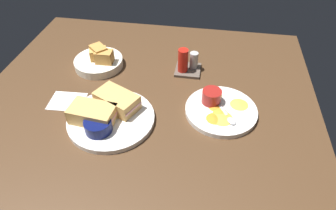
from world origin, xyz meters
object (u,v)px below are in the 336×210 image
object	(u,v)px
ramekin_light_gravy	(212,96)
spoon_by_gravy_ramekin	(229,118)
plate_sandwich_main	(111,119)
sandwich_half_far	(93,114)
ramekin_dark_sauce	(98,125)
condiment_caddy	(187,64)
plate_chips_companion	(221,111)
sandwich_half_near	(117,101)
bread_basket_rear	(99,60)
spoon_by_dark_ramekin	(116,119)

from	to	relation	value
ramekin_light_gravy	spoon_by_gravy_ramekin	xyz separation A→B (cm)	(5.70, -6.85, -1.94)
plate_sandwich_main	spoon_by_gravy_ramekin	world-z (taller)	spoon_by_gravy_ramekin
sandwich_half_far	ramekin_light_gravy	distance (cm)	36.15
ramekin_dark_sauce	ramekin_light_gravy	xyz separation A→B (cm)	(30.67, 17.27, 0.38)
sandwich_half_far	condiment_caddy	distance (cm)	38.84
ramekin_dark_sauce	condiment_caddy	world-z (taller)	condiment_caddy
plate_chips_companion	plate_sandwich_main	bearing A→B (deg)	-164.48
spoon_by_gravy_ramekin	sandwich_half_near	bearing A→B (deg)	-180.00
ramekin_light_gravy	plate_sandwich_main	bearing A→B (deg)	-157.98
sandwich_half_far	ramekin_light_gravy	bearing A→B (deg)	22.00
sandwich_half_far	condiment_caddy	bearing A→B (deg)	51.97
bread_basket_rear	spoon_by_gravy_ramekin	bearing A→B (deg)	-24.87
plate_sandwich_main	bread_basket_rear	bearing A→B (deg)	115.44
ramekin_dark_sauce	plate_chips_companion	distance (cm)	37.05
plate_sandwich_main	sandwich_half_far	size ratio (longest dim) A/B	1.86
sandwich_half_near	spoon_by_dark_ramekin	bearing A→B (deg)	-79.79
sandwich_half_far	ramekin_dark_sauce	xyz separation A→B (cm)	(2.85, -3.73, -0.48)
sandwich_half_near	sandwich_half_far	bearing A→B (deg)	-128.16
plate_sandwich_main	spoon_by_dark_ramekin	size ratio (longest dim) A/B	2.90
sandwich_half_near	sandwich_half_far	size ratio (longest dim) A/B	1.08
plate_sandwich_main	ramekin_dark_sauce	bearing A→B (deg)	-107.16
plate_sandwich_main	bread_basket_rear	size ratio (longest dim) A/B	1.47
sandwich_half_far	ramekin_light_gravy	xyz separation A→B (cm)	(33.52, 13.54, -0.10)
condiment_caddy	bread_basket_rear	bearing A→B (deg)	-176.60
spoon_by_dark_ramekin	ramekin_light_gravy	xyz separation A→B (cm)	(27.25, 12.44, 1.94)
plate_sandwich_main	spoon_by_gravy_ramekin	distance (cm)	35.01
plate_sandwich_main	ramekin_light_gravy	xyz separation A→B (cm)	(28.95, 11.71, 3.10)
sandwich_half_near	ramekin_dark_sauce	world-z (taller)	sandwich_half_near
sandwich_half_far	plate_chips_companion	bearing A→B (deg)	16.33
ramekin_light_gravy	spoon_by_gravy_ramekin	distance (cm)	9.12
ramekin_dark_sauce	bread_basket_rear	xyz separation A→B (cm)	(-11.05, 32.41, -0.98)
plate_sandwich_main	sandwich_half_near	bearing A→B (deg)	81.84
plate_chips_companion	bread_basket_rear	size ratio (longest dim) A/B	1.25
ramekin_light_gravy	bread_basket_rear	size ratio (longest dim) A/B	0.34
sandwich_half_near	bread_basket_rear	size ratio (longest dim) A/B	0.85
plate_sandwich_main	ramekin_dark_sauce	size ratio (longest dim) A/B	3.35
sandwich_half_near	bread_basket_rear	xyz separation A→B (cm)	(-13.47, 21.98, -1.46)
ramekin_light_gravy	plate_chips_companion	bearing A→B (deg)	-39.81
spoon_by_gravy_ramekin	bread_basket_rear	xyz separation A→B (cm)	(-47.43, 21.98, 0.58)
sandwich_half_near	spoon_by_gravy_ramekin	bearing A→B (deg)	0.00
sandwich_half_near	spoon_by_gravy_ramekin	xyz separation A→B (cm)	(33.96, 0.00, -2.04)
sandwich_half_near	spoon_by_dark_ramekin	distance (cm)	6.04
sandwich_half_near	bread_basket_rear	distance (cm)	25.82
ramekin_light_gravy	bread_basket_rear	xyz separation A→B (cm)	(-41.72, 15.14, -1.36)
ramekin_dark_sauce	spoon_by_gravy_ramekin	bearing A→B (deg)	16.00
spoon_by_gravy_ramekin	condiment_caddy	size ratio (longest dim) A/B	0.97
sandwich_half_far	spoon_by_dark_ramekin	size ratio (longest dim) A/B	1.56
ramekin_dark_sauce	plate_chips_companion	world-z (taller)	ramekin_dark_sauce
spoon_by_dark_ramekin	spoon_by_gravy_ramekin	world-z (taller)	same
spoon_by_gravy_ramekin	ramekin_dark_sauce	bearing A→B (deg)	-164.00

